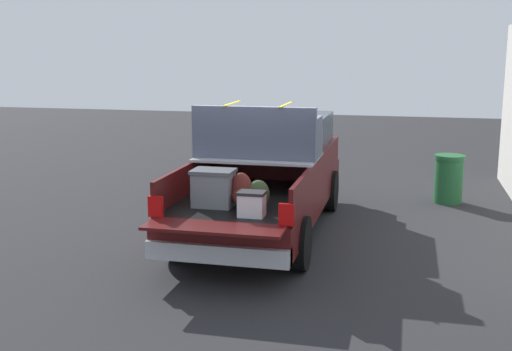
% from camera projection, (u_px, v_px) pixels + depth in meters
% --- Properties ---
extents(ground_plane, '(40.00, 40.00, 0.00)m').
position_uv_depth(ground_plane, '(264.00, 232.00, 10.96)').
color(ground_plane, '#262628').
extents(pickup_truck, '(6.05, 2.06, 2.23)m').
position_uv_depth(pickup_truck, '(269.00, 173.00, 11.12)').
color(pickup_truck, '#470F0F').
rests_on(pickup_truck, ground_plane).
extents(trash_can, '(0.60, 0.60, 0.98)m').
position_uv_depth(trash_can, '(449.00, 179.00, 12.95)').
color(trash_can, '#1E592D').
rests_on(trash_can, ground_plane).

